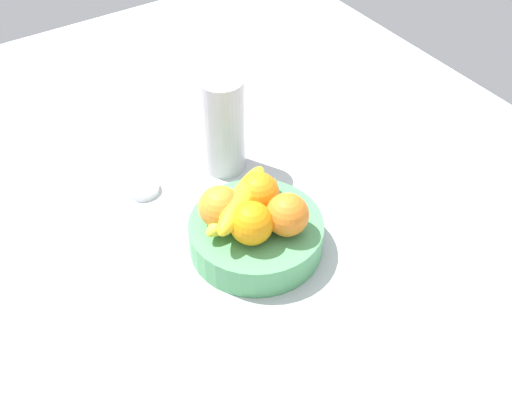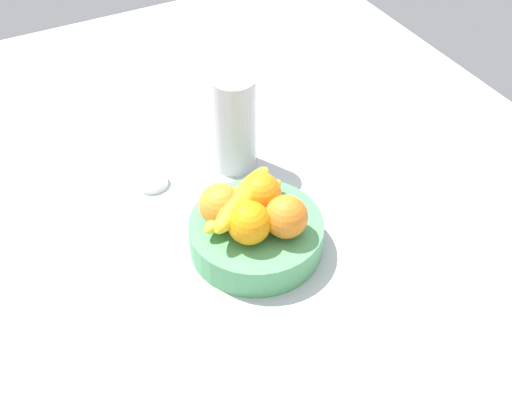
{
  "view_description": "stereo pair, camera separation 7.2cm",
  "coord_description": "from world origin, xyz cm",
  "px_view_note": "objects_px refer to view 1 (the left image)",
  "views": [
    {
      "loc": [
        63.21,
        -39.43,
        79.26
      ],
      "look_at": [
        0.77,
        1.3,
        9.55
      ],
      "focal_mm": 45.54,
      "sensor_mm": 36.0,
      "label": 1
    },
    {
      "loc": [
        66.83,
        -33.25,
        79.26
      ],
      "look_at": [
        0.77,
        1.3,
        9.55
      ],
      "focal_mm": 45.54,
      "sensor_mm": 36.0,
      "label": 2
    }
  ],
  "objects_px": {
    "banana_bunch": "(243,203)",
    "orange_front_right": "(258,193)",
    "orange_center": "(220,207)",
    "fruit_bowl": "(256,235)",
    "orange_front_left": "(287,215)",
    "jar_lid": "(143,189)",
    "orange_back_left": "(251,223)",
    "thermos_tumbler": "(223,125)"
  },
  "relations": [
    {
      "from": "orange_front_left",
      "to": "orange_back_left",
      "type": "bearing_deg",
      "value": -104.49
    },
    {
      "from": "jar_lid",
      "to": "banana_bunch",
      "type": "bearing_deg",
      "value": 22.99
    },
    {
      "from": "fruit_bowl",
      "to": "thermos_tumbler",
      "type": "bearing_deg",
      "value": 162.71
    },
    {
      "from": "orange_front_left",
      "to": "banana_bunch",
      "type": "xyz_separation_m",
      "value": [
        -0.06,
        -0.04,
        -0.0
      ]
    },
    {
      "from": "banana_bunch",
      "to": "thermos_tumbler",
      "type": "height_order",
      "value": "thermos_tumbler"
    },
    {
      "from": "fruit_bowl",
      "to": "orange_center",
      "type": "bearing_deg",
      "value": -123.92
    },
    {
      "from": "orange_front_right",
      "to": "banana_bunch",
      "type": "relative_size",
      "value": 0.4
    },
    {
      "from": "orange_center",
      "to": "orange_front_right",
      "type": "bearing_deg",
      "value": 85.74
    },
    {
      "from": "orange_center",
      "to": "banana_bunch",
      "type": "bearing_deg",
      "value": 77.77
    },
    {
      "from": "fruit_bowl",
      "to": "thermos_tumbler",
      "type": "xyz_separation_m",
      "value": [
        -0.21,
        0.07,
        0.07
      ]
    },
    {
      "from": "banana_bunch",
      "to": "jar_lid",
      "type": "xyz_separation_m",
      "value": [
        -0.21,
        -0.09,
        -0.08
      ]
    },
    {
      "from": "orange_front_right",
      "to": "thermos_tumbler",
      "type": "distance_m",
      "value": 0.19
    },
    {
      "from": "orange_front_left",
      "to": "jar_lid",
      "type": "relative_size",
      "value": 1.14
    },
    {
      "from": "fruit_bowl",
      "to": "banana_bunch",
      "type": "relative_size",
      "value": 1.27
    },
    {
      "from": "orange_front_right",
      "to": "banana_bunch",
      "type": "bearing_deg",
      "value": -84.42
    },
    {
      "from": "orange_back_left",
      "to": "thermos_tumbler",
      "type": "relative_size",
      "value": 0.36
    },
    {
      "from": "orange_back_left",
      "to": "thermos_tumbler",
      "type": "xyz_separation_m",
      "value": [
        -0.24,
        0.09,
        0.01
      ]
    },
    {
      "from": "banana_bunch",
      "to": "orange_front_right",
      "type": "bearing_deg",
      "value": 95.58
    },
    {
      "from": "fruit_bowl",
      "to": "orange_front_left",
      "type": "height_order",
      "value": "orange_front_left"
    },
    {
      "from": "banana_bunch",
      "to": "orange_front_left",
      "type": "bearing_deg",
      "value": 32.73
    },
    {
      "from": "orange_front_right",
      "to": "thermos_tumbler",
      "type": "relative_size",
      "value": 0.36
    },
    {
      "from": "fruit_bowl",
      "to": "banana_bunch",
      "type": "xyz_separation_m",
      "value": [
        -0.02,
        -0.01,
        0.06
      ]
    },
    {
      "from": "fruit_bowl",
      "to": "orange_back_left",
      "type": "bearing_deg",
      "value": -44.54
    },
    {
      "from": "fruit_bowl",
      "to": "banana_bunch",
      "type": "bearing_deg",
      "value": -157.86
    },
    {
      "from": "orange_front_right",
      "to": "orange_center",
      "type": "bearing_deg",
      "value": -94.26
    },
    {
      "from": "fruit_bowl",
      "to": "jar_lid",
      "type": "height_order",
      "value": "fruit_bowl"
    },
    {
      "from": "orange_front_right",
      "to": "orange_center",
      "type": "xyz_separation_m",
      "value": [
        -0.01,
        -0.07,
        0.0
      ]
    },
    {
      "from": "banana_bunch",
      "to": "jar_lid",
      "type": "relative_size",
      "value": 2.87
    },
    {
      "from": "orange_front_right",
      "to": "orange_back_left",
      "type": "distance_m",
      "value": 0.07
    },
    {
      "from": "thermos_tumbler",
      "to": "jar_lid",
      "type": "relative_size",
      "value": 3.14
    },
    {
      "from": "fruit_bowl",
      "to": "orange_front_right",
      "type": "relative_size",
      "value": 3.18
    },
    {
      "from": "fruit_bowl",
      "to": "orange_front_left",
      "type": "relative_size",
      "value": 3.18
    },
    {
      "from": "jar_lid",
      "to": "orange_back_left",
      "type": "bearing_deg",
      "value": 15.68
    },
    {
      "from": "fruit_bowl",
      "to": "thermos_tumbler",
      "type": "distance_m",
      "value": 0.23
    },
    {
      "from": "orange_back_left",
      "to": "jar_lid",
      "type": "relative_size",
      "value": 1.14
    },
    {
      "from": "fruit_bowl",
      "to": "orange_back_left",
      "type": "relative_size",
      "value": 3.18
    },
    {
      "from": "orange_front_right",
      "to": "orange_back_left",
      "type": "relative_size",
      "value": 1.0
    },
    {
      "from": "fruit_bowl",
      "to": "jar_lid",
      "type": "bearing_deg",
      "value": -157.1
    },
    {
      "from": "orange_center",
      "to": "thermos_tumbler",
      "type": "bearing_deg",
      "value": 147.75
    },
    {
      "from": "thermos_tumbler",
      "to": "jar_lid",
      "type": "height_order",
      "value": "thermos_tumbler"
    },
    {
      "from": "banana_bunch",
      "to": "orange_center",
      "type": "bearing_deg",
      "value": -102.23
    },
    {
      "from": "orange_back_left",
      "to": "banana_bunch",
      "type": "relative_size",
      "value": 0.4
    }
  ]
}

